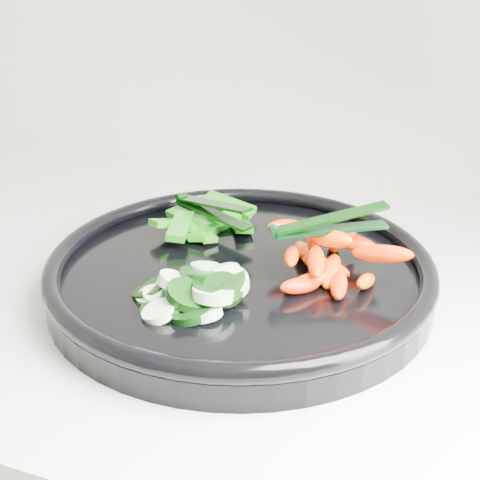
% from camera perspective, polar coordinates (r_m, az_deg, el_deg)
% --- Properties ---
extents(veggie_tray, '(0.45, 0.45, 0.04)m').
position_cam_1_polar(veggie_tray, '(0.65, -0.00, -2.77)').
color(veggie_tray, black).
rests_on(veggie_tray, counter).
extents(cucumber_pile, '(0.11, 0.11, 0.04)m').
position_cam_1_polar(cucumber_pile, '(0.59, -4.18, -4.24)').
color(cucumber_pile, black).
rests_on(cucumber_pile, veggie_tray).
extents(carrot_pile, '(0.15, 0.15, 0.06)m').
position_cam_1_polar(carrot_pile, '(0.64, 7.58, -1.24)').
color(carrot_pile, '#F45600').
rests_on(carrot_pile, veggie_tray).
extents(pepper_pile, '(0.11, 0.12, 0.03)m').
position_cam_1_polar(pepper_pile, '(0.73, -2.98, 1.43)').
color(pepper_pile, '#1D700A').
rests_on(pepper_pile, veggie_tray).
extents(tong_carrot, '(0.10, 0.07, 0.02)m').
position_cam_1_polar(tong_carrot, '(0.63, 7.47, 1.34)').
color(tong_carrot, black).
rests_on(tong_carrot, carrot_pile).
extents(tong_pepper, '(0.11, 0.06, 0.02)m').
position_cam_1_polar(tong_pepper, '(0.72, -2.52, 2.74)').
color(tong_pepper, black).
rests_on(tong_pepper, pepper_pile).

